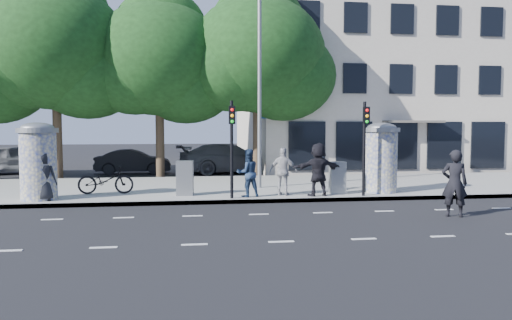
{
  "coord_description": "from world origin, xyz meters",
  "views": [
    {
      "loc": [
        -2.17,
        -13.42,
        2.7
      ],
      "look_at": [
        0.21,
        3.5,
        1.51
      ],
      "focal_mm": 35.0,
      "sensor_mm": 36.0,
      "label": 1
    }
  ],
  "objects": [
    {
      "name": "tree_center",
      "position": [
        1.5,
        12.3,
        6.31
      ],
      "size": [
        7.0,
        7.0,
        9.3
      ],
      "color": "#38281C",
      "rests_on": "ground"
    },
    {
      "name": "building",
      "position": [
        12.0,
        19.99,
        5.99
      ],
      "size": [
        20.3,
        15.85,
        12.0
      ],
      "color": "#BEB19F",
      "rests_on": "ground"
    },
    {
      "name": "car_right",
      "position": [
        0.24,
        14.61,
        0.83
      ],
      "size": [
        3.72,
        6.1,
        1.65
      ],
      "primitive_type": "imported",
      "rotation": [
        0.0,
        0.0,
        1.83
      ],
      "color": "#4C4D52",
      "rests_on": "ground"
    },
    {
      "name": "ground",
      "position": [
        0.0,
        0.0,
        0.0
      ],
      "size": [
        120.0,
        120.0,
        0.0
      ],
      "primitive_type": "plane",
      "color": "black",
      "rests_on": "ground"
    },
    {
      "name": "cabinet_left",
      "position": [
        -2.22,
        4.84,
        0.78
      ],
      "size": [
        0.64,
        0.5,
        1.26
      ],
      "primitive_type": "cube",
      "rotation": [
        0.0,
        0.0,
        -0.1
      ],
      "color": "slate",
      "rests_on": "sidewalk"
    },
    {
      "name": "lane_dash_near",
      "position": [
        0.0,
        -2.2,
        0.0
      ],
      "size": [
        32.0,
        0.12,
        0.01
      ],
      "primitive_type": "cube",
      "color": "silver",
      "rests_on": "ground"
    },
    {
      "name": "street_lamp",
      "position": [
        0.8,
        6.63,
        4.79
      ],
      "size": [
        0.25,
        0.93,
        8.0
      ],
      "color": "slate",
      "rests_on": "sidewalk"
    },
    {
      "name": "car_left",
      "position": [
        -11.47,
        15.89,
        0.8
      ],
      "size": [
        2.96,
        5.03,
        1.61
      ],
      "primitive_type": "imported",
      "rotation": [
        0.0,
        0.0,
        1.81
      ],
      "color": "slate",
      "rests_on": "ground"
    },
    {
      "name": "curb",
      "position": [
        0.0,
        3.55,
        0.07
      ],
      "size": [
        40.0,
        0.1,
        0.16
      ],
      "primitive_type": "cube",
      "color": "slate",
      "rests_on": "ground"
    },
    {
      "name": "ped_c",
      "position": [
        0.0,
        4.14,
        1.0
      ],
      "size": [
        0.96,
        0.83,
        1.71
      ],
      "primitive_type": "imported",
      "rotation": [
        0.0,
        0.0,
        3.39
      ],
      "color": "navy",
      "rests_on": "sidewalk"
    },
    {
      "name": "car_mid",
      "position": [
        -5.11,
        14.98,
        0.67
      ],
      "size": [
        1.44,
        4.1,
        1.35
      ],
      "primitive_type": "imported",
      "rotation": [
        0.0,
        0.0,
        1.57
      ],
      "color": "black",
      "rests_on": "ground"
    },
    {
      "name": "traffic_pole_near",
      "position": [
        -0.6,
        3.79,
        2.23
      ],
      "size": [
        0.22,
        0.31,
        3.4
      ],
      "color": "black",
      "rests_on": "sidewalk"
    },
    {
      "name": "bicycle",
      "position": [
        -5.15,
        5.62,
        0.68
      ],
      "size": [
        0.73,
        2.03,
        1.06
      ],
      "primitive_type": "imported",
      "rotation": [
        0.0,
        0.0,
        1.56
      ],
      "color": "black",
      "rests_on": "sidewalk"
    },
    {
      "name": "traffic_pole_far",
      "position": [
        4.2,
        3.79,
        2.23
      ],
      "size": [
        0.22,
        0.31,
        3.4
      ],
      "color": "black",
      "rests_on": "sidewalk"
    },
    {
      "name": "ped_e",
      "position": [
        1.33,
        4.31,
        1.02
      ],
      "size": [
        1.16,
        0.91,
        1.75
      ],
      "primitive_type": "imported",
      "rotation": [
        0.0,
        0.0,
        2.77
      ],
      "color": "#A1A0A3",
      "rests_on": "sidewalk"
    },
    {
      "name": "ped_a",
      "position": [
        -6.94,
        4.16,
        0.98
      ],
      "size": [
        0.86,
        0.61,
        1.66
      ],
      "primitive_type": "imported",
      "rotation": [
        0.0,
        0.0,
        3.03
      ],
      "color": "black",
      "rests_on": "sidewalk"
    },
    {
      "name": "man_road",
      "position": [
        5.67,
        0.25,
        0.99
      ],
      "size": [
        0.86,
        0.73,
        1.99
      ],
      "primitive_type": "imported",
      "rotation": [
        0.0,
        0.0,
        2.72
      ],
      "color": "black",
      "rests_on": "ground"
    },
    {
      "name": "tree_near_left",
      "position": [
        -3.5,
        12.7,
        6.06
      ],
      "size": [
        6.8,
        6.8,
        8.97
      ],
      "color": "#38281C",
      "rests_on": "ground"
    },
    {
      "name": "ped_f",
      "position": [
        2.55,
        4.02,
        1.11
      ],
      "size": [
        1.85,
        0.85,
        1.93
      ],
      "primitive_type": "imported",
      "rotation": [
        0.0,
        0.0,
        3.26
      ],
      "color": "black",
      "rests_on": "sidewalk"
    },
    {
      "name": "ad_column_right",
      "position": [
        5.2,
        4.7,
        1.54
      ],
      "size": [
        1.36,
        1.36,
        2.65
      ],
      "color": "beige",
      "rests_on": "sidewalk"
    },
    {
      "name": "ad_column_left",
      "position": [
        -7.2,
        4.5,
        1.54
      ],
      "size": [
        1.36,
        1.36,
        2.65
      ],
      "color": "beige",
      "rests_on": "sidewalk"
    },
    {
      "name": "cabinet_right",
      "position": [
        3.41,
        4.47,
        0.75
      ],
      "size": [
        0.59,
        0.44,
        1.2
      ],
      "primitive_type": "cube",
      "rotation": [
        0.0,
        0.0,
        -0.04
      ],
      "color": "gray",
      "rests_on": "sidewalk"
    },
    {
      "name": "tree_mid_left",
      "position": [
        -8.5,
        12.5,
        6.5
      ],
      "size": [
        7.2,
        7.2,
        9.57
      ],
      "color": "#38281C",
      "rests_on": "ground"
    },
    {
      "name": "lane_dash_far",
      "position": [
        0.0,
        1.4,
        0.0
      ],
      "size": [
        32.0,
        0.12,
        0.01
      ],
      "primitive_type": "cube",
      "color": "silver",
      "rests_on": "ground"
    },
    {
      "name": "sidewalk",
      "position": [
        0.0,
        7.5,
        0.07
      ],
      "size": [
        40.0,
        8.0,
        0.15
      ],
      "primitive_type": "cube",
      "color": "gray",
      "rests_on": "ground"
    }
  ]
}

